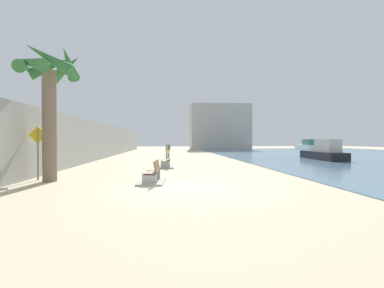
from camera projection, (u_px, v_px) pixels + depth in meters
name	position (u px, v px, depth m)	size (l,w,h in m)	color
ground_plane	(173.00, 158.00, 28.92)	(120.00, 120.00, 0.00)	#C6B793
seawall	(99.00, 141.00, 28.23)	(0.80, 64.00, 3.54)	#9E9E99
palm_tree	(49.00, 85.00, 12.57)	(2.94, 3.06, 6.10)	#7A6651
bench_near	(152.00, 177.00, 12.24)	(1.23, 2.17, 0.98)	#9E9E99
bench_far	(166.00, 164.00, 19.10)	(1.10, 2.10, 0.98)	#9E9E99
person_walking	(167.00, 150.00, 28.03)	(0.23, 0.52, 1.61)	teal
person_standing	(169.00, 149.00, 31.91)	(0.37, 0.43, 1.60)	gold
boat_distant	(307.00, 146.00, 54.59)	(2.79, 8.04, 2.06)	white
boat_far_right	(324.00, 152.00, 26.73)	(2.36, 7.14, 1.94)	black
boat_mid_bay	(332.00, 148.00, 41.87)	(5.08, 6.48, 2.01)	black
pedestrian_sign	(38.00, 146.00, 13.04)	(0.85, 0.08, 2.54)	slate
harbor_building	(220.00, 127.00, 57.65)	(12.00, 6.00, 9.25)	#ADAAA3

